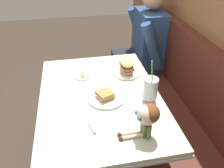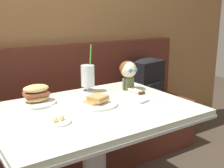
# 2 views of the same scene
# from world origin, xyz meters

# --- Properties ---
(ground_plane) EXTENTS (8.00, 8.00, 0.00)m
(ground_plane) POSITION_xyz_m (0.00, 0.00, 0.00)
(ground_plane) COLOR #382D23
(booth_bench) EXTENTS (2.60, 0.48, 1.00)m
(booth_bench) POSITION_xyz_m (0.00, 0.81, 0.33)
(booth_bench) COLOR #512319
(booth_bench) RESTS_ON ground
(diner_table) EXTENTS (1.11, 0.81, 0.74)m
(diner_table) POSITION_xyz_m (0.00, 0.18, 0.54)
(diner_table) COLOR beige
(diner_table) RESTS_ON ground
(toast_plate) EXTENTS (0.25, 0.25, 0.06)m
(toast_plate) POSITION_xyz_m (0.04, 0.21, 0.76)
(toast_plate) COLOR white
(toast_plate) RESTS_ON diner_table
(milkshake_glass) EXTENTS (0.10, 0.10, 0.32)m
(milkshake_glass) POSITION_xyz_m (0.13, 0.48, 0.84)
(milkshake_glass) COLOR silver
(milkshake_glass) RESTS_ON diner_table
(sandwich_plate) EXTENTS (0.23, 0.23, 0.12)m
(sandwich_plate) POSITION_xyz_m (-0.24, 0.42, 0.79)
(sandwich_plate) COLOR white
(sandwich_plate) RESTS_ON diner_table
(butter_saucer) EXTENTS (0.12, 0.12, 0.04)m
(butter_saucer) POSITION_xyz_m (-0.25, 0.08, 0.75)
(butter_saucer) COLOR white
(butter_saucer) RESTS_ON diner_table
(butter_knife) EXTENTS (0.23, 0.07, 0.01)m
(butter_knife) POSITION_xyz_m (0.33, 0.10, 0.74)
(butter_knife) COLOR silver
(butter_knife) RESTS_ON diner_table
(seated_doll) EXTENTS (0.11, 0.22, 0.20)m
(seated_doll) POSITION_xyz_m (0.39, 0.37, 0.87)
(seated_doll) COLOR #5B6642
(seated_doll) RESTS_ON diner_table
(diner_patron) EXTENTS (0.55, 0.48, 0.81)m
(diner_patron) POSITION_xyz_m (-0.82, 0.76, 0.74)
(diner_patron) COLOR #2D4C7F
(diner_patron) RESTS_ON booth_bench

